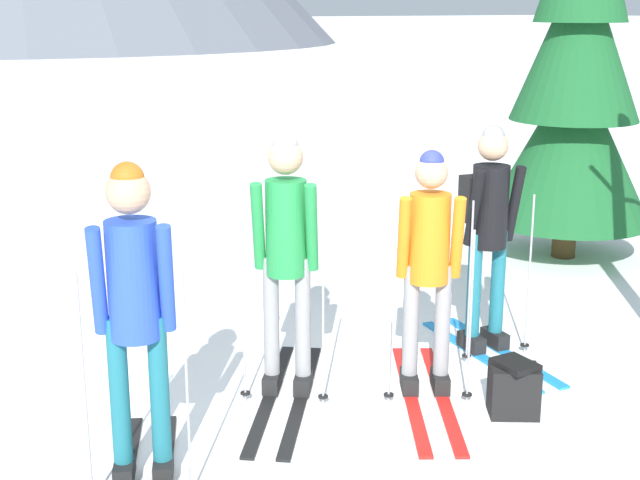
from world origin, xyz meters
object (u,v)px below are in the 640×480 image
Objects in this scene: skier_in_orange at (428,260)px; backpack_on_snow_beside at (514,389)px; skier_in_blue at (135,311)px; skier_in_black at (488,225)px; skier_in_green at (286,253)px; pine_tree_near at (576,78)px.

skier_in_orange is 4.34× the size of backpack_on_snow_beside.
skier_in_blue is 4.67× the size of backpack_on_snow_beside.
backpack_on_snow_beside is (-0.58, -1.01, -0.83)m from skier_in_black.
skier_in_blue is 1.45m from skier_in_green.
skier_in_orange is 0.97m from skier_in_black.
skier_in_black is at bearing 25.21° from skier_in_orange.
backpack_on_snow_beside is at bearing -120.03° from skier_in_black.
skier_in_green is 1.07× the size of skier_in_orange.
pine_tree_near is at bearing 40.55° from backpack_on_snow_beside.
skier_in_blue is at bearing 170.90° from backpack_on_snow_beside.
skier_in_orange is at bearing 116.07° from backpack_on_snow_beside.
skier_in_green reaches higher than skier_in_orange.
pine_tree_near is at bearing 33.18° from skier_in_black.
skier_in_orange is (2.14, 0.21, -0.07)m from skier_in_blue.
skier_in_black reaches higher than skier_in_orange.
skier_in_orange is at bearing 5.51° from skier_in_blue.
skier_in_orange is 1.03m from backpack_on_snow_beside.
backpack_on_snow_beside is (-3.10, -2.65, -1.74)m from pine_tree_near.
skier_in_green is at bearing -159.39° from pine_tree_near.
skier_in_orange reaches higher than backpack_on_snow_beside.
skier_in_green is (1.28, 0.67, -0.02)m from skier_in_blue.
skier_in_blue reaches higher than skier_in_black.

